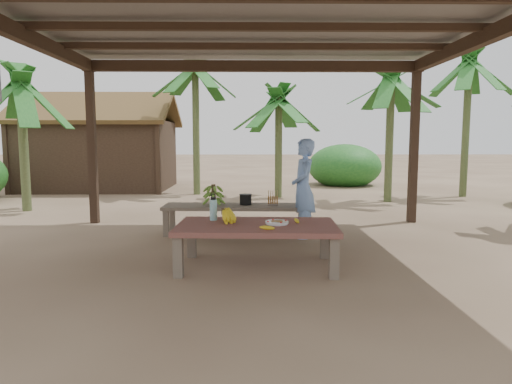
{
  "coord_description": "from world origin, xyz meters",
  "views": [
    {
      "loc": [
        -0.09,
        -5.66,
        1.45
      ],
      "look_at": [
        0.0,
        0.03,
        0.8
      ],
      "focal_mm": 32.0,
      "sensor_mm": 36.0,
      "label": 1
    }
  ],
  "objects_px": {
    "plate": "(277,223)",
    "woman": "(303,189)",
    "ripe_banana_bunch": "(223,215)",
    "cooking_pot": "(246,200)",
    "work_table": "(257,230)",
    "water_flask": "(213,209)",
    "bench": "(235,209)"
  },
  "relations": [
    {
      "from": "work_table",
      "to": "water_flask",
      "type": "xyz_separation_m",
      "value": [
        -0.51,
        0.27,
        0.2
      ]
    },
    {
      "from": "ripe_banana_bunch",
      "to": "cooking_pot",
      "type": "bearing_deg",
      "value": 82.07
    },
    {
      "from": "water_flask",
      "to": "cooking_pot",
      "type": "distance_m",
      "value": 1.69
    },
    {
      "from": "work_table",
      "to": "plate",
      "type": "height_order",
      "value": "plate"
    },
    {
      "from": "ripe_banana_bunch",
      "to": "woman",
      "type": "height_order",
      "value": "woman"
    },
    {
      "from": "plate",
      "to": "ripe_banana_bunch",
      "type": "bearing_deg",
      "value": 168.69
    },
    {
      "from": "water_flask",
      "to": "woman",
      "type": "height_order",
      "value": "woman"
    },
    {
      "from": "water_flask",
      "to": "plate",
      "type": "bearing_deg",
      "value": -20.05
    },
    {
      "from": "work_table",
      "to": "cooking_pot",
      "type": "xyz_separation_m",
      "value": [
        -0.14,
        1.92,
        0.09
      ]
    },
    {
      "from": "work_table",
      "to": "woman",
      "type": "distance_m",
      "value": 1.77
    },
    {
      "from": "work_table",
      "to": "ripe_banana_bunch",
      "type": "distance_m",
      "value": 0.44
    },
    {
      "from": "plate",
      "to": "woman",
      "type": "height_order",
      "value": "woman"
    },
    {
      "from": "ripe_banana_bunch",
      "to": "plate",
      "type": "xyz_separation_m",
      "value": [
        0.62,
        -0.12,
        -0.07
      ]
    },
    {
      "from": "ripe_banana_bunch",
      "to": "cooking_pot",
      "type": "height_order",
      "value": "ripe_banana_bunch"
    },
    {
      "from": "ripe_banana_bunch",
      "to": "water_flask",
      "type": "xyz_separation_m",
      "value": [
        -0.12,
        0.15,
        0.04
      ]
    },
    {
      "from": "plate",
      "to": "woman",
      "type": "relative_size",
      "value": 0.18
    },
    {
      "from": "water_flask",
      "to": "work_table",
      "type": "bearing_deg",
      "value": -27.63
    },
    {
      "from": "water_flask",
      "to": "cooking_pot",
      "type": "bearing_deg",
      "value": 77.31
    },
    {
      "from": "cooking_pot",
      "to": "ripe_banana_bunch",
      "type": "bearing_deg",
      "value": -97.93
    },
    {
      "from": "work_table",
      "to": "ripe_banana_bunch",
      "type": "relative_size",
      "value": 6.25
    },
    {
      "from": "plate",
      "to": "cooking_pot",
      "type": "relative_size",
      "value": 1.45
    },
    {
      "from": "ripe_banana_bunch",
      "to": "work_table",
      "type": "bearing_deg",
      "value": -17.32
    },
    {
      "from": "bench",
      "to": "woman",
      "type": "xyz_separation_m",
      "value": [
        1.02,
        -0.28,
        0.34
      ]
    },
    {
      "from": "work_table",
      "to": "bench",
      "type": "bearing_deg",
      "value": 101.87
    },
    {
      "from": "plate",
      "to": "cooking_pot",
      "type": "height_order",
      "value": "cooking_pot"
    },
    {
      "from": "ripe_banana_bunch",
      "to": "water_flask",
      "type": "distance_m",
      "value": 0.2
    },
    {
      "from": "bench",
      "to": "woman",
      "type": "distance_m",
      "value": 1.11
    },
    {
      "from": "woman",
      "to": "work_table",
      "type": "bearing_deg",
      "value": -24.6
    },
    {
      "from": "cooking_pot",
      "to": "woman",
      "type": "xyz_separation_m",
      "value": [
        0.86,
        -0.32,
        0.21
      ]
    },
    {
      "from": "cooking_pot",
      "to": "woman",
      "type": "bearing_deg",
      "value": -20.67
    },
    {
      "from": "bench",
      "to": "plate",
      "type": "height_order",
      "value": "plate"
    },
    {
      "from": "work_table",
      "to": "water_flask",
      "type": "distance_m",
      "value": 0.61
    }
  ]
}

